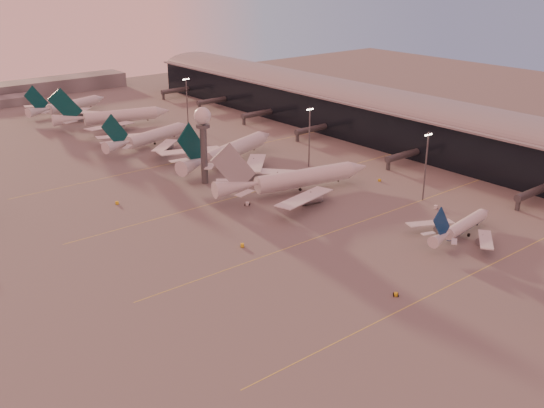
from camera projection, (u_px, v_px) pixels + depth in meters
ground at (461, 312)px, 155.65m from camera, size 700.00×700.00×0.00m
taxiway_markings at (373, 216)px, 213.77m from camera, size 180.00×185.25×0.02m
terminal at (401, 121)px, 295.05m from camera, size 57.00×362.00×23.04m
radar_tower at (203, 130)px, 237.58m from camera, size 6.40×6.40×31.10m
mast_b at (426, 163)px, 222.88m from camera, size 3.60×0.56×25.00m
mast_c at (309, 134)px, 259.58m from camera, size 3.60×0.56×25.00m
mast_d at (187, 100)px, 323.30m from camera, size 3.60×0.56×25.00m
distant_horizon at (15, 93)px, 390.24m from camera, size 165.00×37.50×9.00m
narrowbody_mid at (462, 228)px, 196.51m from camera, size 36.51×28.97×14.30m
widebody_white at (295, 183)px, 233.38m from camera, size 63.54×50.41×22.61m
greentail_a at (229, 155)px, 266.27m from camera, size 61.77×49.04×23.35m
greentail_b at (150, 139)px, 291.28m from camera, size 52.21×41.59×19.44m
greentail_c at (113, 119)px, 326.10m from camera, size 59.44×47.44×21.97m
greentail_d at (69, 108)px, 352.96m from camera, size 51.27×40.81×19.16m
gsv_tug_mid at (396, 295)px, 162.80m from camera, size 3.45×3.50×0.88m
gsv_truck_b at (436, 205)px, 219.88m from camera, size 6.39×4.37×2.43m
gsv_truck_c at (242, 243)px, 190.66m from camera, size 4.90×5.69×2.25m
gsv_catering_b at (380, 177)px, 246.25m from camera, size 4.53×2.50×3.54m
gsv_tug_far at (247, 204)px, 222.50m from camera, size 4.53×4.39×1.13m
gsv_truck_d at (117, 201)px, 223.69m from camera, size 2.91×5.62×2.16m
gsv_tug_hangar at (233, 148)px, 288.28m from camera, size 3.56×2.55×0.92m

